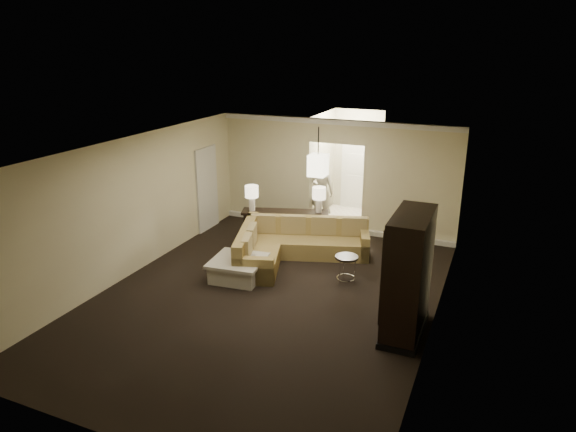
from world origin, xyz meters
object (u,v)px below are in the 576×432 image
at_px(sectional_sofa, 291,245).
at_px(person, 322,189).
at_px(armoire, 408,277).
at_px(coffee_table, 238,268).
at_px(drink_table, 346,264).
at_px(console_table, 285,224).

xyz_separation_m(sectional_sofa, person, (-0.18, 2.48, 0.61)).
bearing_deg(armoire, person, 124.12).
distance_m(coffee_table, person, 3.88).
height_order(armoire, drink_table, armoire).
height_order(sectional_sofa, person, person).
xyz_separation_m(console_table, drink_table, (1.96, -1.51, -0.06)).
distance_m(sectional_sofa, person, 2.56).
bearing_deg(person, sectional_sofa, 91.35).
height_order(drink_table, person, person).
xyz_separation_m(sectional_sofa, console_table, (-0.51, 0.86, 0.14)).
xyz_separation_m(coffee_table, person, (0.43, 3.79, 0.73)).
bearing_deg(console_table, armoire, -58.45).
relative_size(console_table, person, 1.10).
xyz_separation_m(coffee_table, console_table, (0.10, 2.17, 0.25)).
bearing_deg(person, armoire, 121.40).
bearing_deg(coffee_table, drink_table, 17.77).
relative_size(drink_table, person, 0.30).
bearing_deg(console_table, drink_table, -55.58).
bearing_deg(drink_table, armoire, -43.96).
bearing_deg(person, drink_table, 114.82).
bearing_deg(sectional_sofa, coffee_table, -132.91).
bearing_deg(sectional_sofa, console_table, 102.61).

